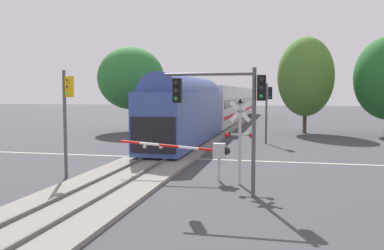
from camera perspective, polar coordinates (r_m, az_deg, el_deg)
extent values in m
plane|color=#3D3D42|center=(26.51, -3.91, -4.55)|extent=(220.00, 220.00, 0.00)
cube|color=beige|center=(26.51, -3.91, -4.54)|extent=(44.00, 0.20, 0.01)
cube|color=gray|center=(26.50, -3.91, -4.36)|extent=(4.40, 80.00, 0.18)
cube|color=#56514C|center=(26.68, -5.39, -3.96)|extent=(0.10, 80.00, 0.14)
cube|color=#56514C|center=(26.28, -2.41, -4.07)|extent=(0.10, 80.00, 0.14)
cube|color=#384C93|center=(32.33, -0.77, 1.14)|extent=(3.00, 17.15, 3.90)
cube|color=black|center=(24.12, -5.47, -1.42)|extent=(2.76, 0.08, 2.15)
cylinder|color=#384C93|center=(32.28, -0.77, 4.39)|extent=(2.76, 15.44, 2.76)
sphere|color=#F4F2CC|center=(24.35, -6.59, -3.00)|extent=(0.24, 0.24, 0.24)
sphere|color=#F4F2CC|center=(24.04, -4.33, -3.07)|extent=(0.24, 0.24, 0.24)
cube|color=silver|center=(51.72, 4.28, 2.78)|extent=(3.00, 20.55, 4.60)
cube|color=black|center=(51.51, 5.94, 3.10)|extent=(0.04, 18.49, 0.90)
cube|color=red|center=(51.57, 5.94, 1.49)|extent=(0.04, 18.90, 0.36)
cube|color=silver|center=(73.00, 6.70, 3.26)|extent=(3.00, 20.55, 4.60)
cube|color=black|center=(72.85, 7.89, 3.49)|extent=(0.04, 18.49, 0.90)
cube|color=red|center=(72.89, 7.88, 2.35)|extent=(0.04, 18.90, 0.36)
cylinder|color=#B7B7BC|center=(19.47, 3.79, -6.21)|extent=(0.14, 0.14, 1.10)
cube|color=#B7B7BC|center=(19.33, 3.80, -3.59)|extent=(0.56, 0.40, 0.70)
sphere|color=black|center=(19.28, 4.83, -3.62)|extent=(0.36, 0.36, 0.36)
cylinder|color=red|center=(19.40, 2.37, -3.46)|extent=(0.99, 0.12, 0.19)
cylinder|color=white|center=(19.59, -0.45, -3.18)|extent=(0.99, 0.12, 0.19)
cylinder|color=red|center=(19.82, -3.22, -2.91)|extent=(0.99, 0.12, 0.19)
cylinder|color=white|center=(20.10, -5.91, -2.64)|extent=(0.99, 0.12, 0.19)
cylinder|color=red|center=(20.42, -8.52, -2.36)|extent=(0.99, 0.12, 0.19)
sphere|color=red|center=(20.59, -9.80, -2.23)|extent=(0.14, 0.14, 0.14)
cylinder|color=#B2B2B7|center=(18.68, 6.66, -2.69)|extent=(0.14, 0.14, 3.68)
cube|color=white|center=(18.53, 6.70, 1.89)|extent=(0.98, 0.05, 0.98)
cube|color=white|center=(18.53, 6.70, 1.89)|extent=(0.98, 0.05, 0.98)
cube|color=#B2B2B7|center=(18.63, 6.67, -1.34)|extent=(1.10, 0.08, 0.08)
cylinder|color=black|center=(18.59, 4.95, -1.33)|extent=(0.26, 0.18, 0.26)
cylinder|color=black|center=(18.48, 8.34, -1.40)|extent=(0.26, 0.18, 0.26)
sphere|color=red|center=(18.49, 4.91, -1.36)|extent=(0.20, 0.20, 0.20)
sphere|color=red|center=(18.38, 8.31, -1.43)|extent=(0.20, 0.20, 0.20)
cone|color=black|center=(18.53, 6.72, 3.34)|extent=(0.28, 0.28, 0.22)
cylinder|color=#4C4C51|center=(34.06, 10.28, 1.57)|extent=(0.16, 0.16, 4.94)
cube|color=black|center=(34.01, 10.79, 4.37)|extent=(0.34, 0.26, 1.00)
sphere|color=#262626|center=(33.86, 10.79, 4.91)|extent=(0.20, 0.20, 0.20)
cylinder|color=black|center=(33.83, 10.79, 4.91)|extent=(0.24, 0.10, 0.24)
sphere|color=#262626|center=(33.86, 10.79, 4.37)|extent=(0.20, 0.20, 0.20)
cylinder|color=black|center=(33.83, 10.78, 4.37)|extent=(0.24, 0.10, 0.24)
sphere|color=green|center=(33.86, 10.78, 3.83)|extent=(0.20, 0.20, 0.20)
cylinder|color=black|center=(33.83, 10.78, 3.83)|extent=(0.24, 0.10, 0.24)
cylinder|color=#4C4C51|center=(16.38, 8.57, -1.12)|extent=(0.16, 0.16, 5.16)
cube|color=black|center=(16.28, 9.63, 5.11)|extent=(0.34, 0.26, 1.00)
sphere|color=#262626|center=(16.14, 9.62, 6.25)|extent=(0.20, 0.20, 0.20)
cylinder|color=black|center=(16.11, 9.61, 6.25)|extent=(0.24, 0.10, 0.24)
sphere|color=#262626|center=(16.13, 9.60, 5.11)|extent=(0.20, 0.20, 0.20)
cylinder|color=black|center=(16.10, 9.60, 5.11)|extent=(0.24, 0.10, 0.24)
sphere|color=green|center=(16.13, 9.59, 3.98)|extent=(0.20, 0.20, 0.20)
cylinder|color=black|center=(16.10, 9.58, 3.97)|extent=(0.24, 0.10, 0.24)
cylinder|color=#4C4C51|center=(16.54, 2.26, 7.06)|extent=(3.67, 0.12, 0.12)
cube|color=black|center=(16.80, -2.07, 4.80)|extent=(0.34, 0.26, 1.00)
sphere|color=#262626|center=(16.66, -2.21, 5.91)|extent=(0.20, 0.20, 0.20)
cylinder|color=black|center=(16.63, -2.23, 5.91)|extent=(0.24, 0.10, 0.24)
sphere|color=#262626|center=(16.66, -2.20, 4.81)|extent=(0.20, 0.20, 0.20)
cylinder|color=black|center=(16.63, -2.23, 4.81)|extent=(0.24, 0.10, 0.24)
sphere|color=green|center=(16.66, -2.20, 3.71)|extent=(0.20, 0.20, 0.20)
cylinder|color=black|center=(16.63, -2.23, 3.70)|extent=(0.24, 0.10, 0.24)
cylinder|color=#4C4C51|center=(20.89, -17.22, 0.08)|extent=(0.16, 0.16, 5.26)
cube|color=gold|center=(20.70, -16.66, 5.12)|extent=(0.34, 0.26, 1.00)
sphere|color=#262626|center=(20.58, -16.89, 6.01)|extent=(0.20, 0.20, 0.20)
cylinder|color=gold|center=(20.55, -16.93, 6.01)|extent=(0.24, 0.10, 0.24)
sphere|color=#262626|center=(20.57, -16.87, 5.12)|extent=(0.20, 0.20, 0.20)
cylinder|color=gold|center=(20.54, -16.91, 5.12)|extent=(0.24, 0.10, 0.24)
sphere|color=green|center=(20.57, -16.85, 4.23)|extent=(0.20, 0.20, 0.20)
cylinder|color=gold|center=(20.54, -16.89, 4.23)|extent=(0.24, 0.10, 0.24)
cylinder|color=brown|center=(45.17, -8.40, 1.21)|extent=(0.63, 0.63, 3.21)
ellipsoid|color=#2D7533|center=(45.13, -8.46, 6.45)|extent=(7.18, 7.18, 6.75)
cylinder|color=#4C3828|center=(43.83, 15.38, 0.71)|extent=(0.38, 0.38, 2.77)
ellipsoid|color=#4C7A2D|center=(43.77, 15.51, 6.50)|extent=(5.68, 5.68, 8.11)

